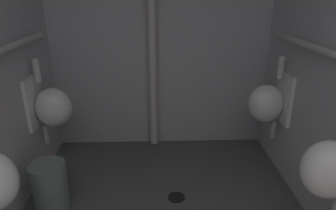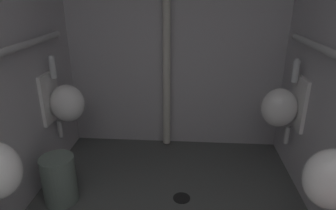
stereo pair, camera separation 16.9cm
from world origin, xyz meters
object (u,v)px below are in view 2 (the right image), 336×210
Objects in this scene: urinal_right_far at (282,107)px; waste_bin at (59,179)px; urinal_left_far at (65,102)px; floor_drain at (182,198)px; standpipe_back_wall at (167,18)px.

waste_bin is (-1.78, -0.51, -0.46)m from urinal_right_far.
urinal_left_far is at bearing 100.64° from waste_bin.
waste_bin reaches higher than floor_drain.
standpipe_back_wall is at bearing 51.86° from waste_bin.
urinal_left_far is 5.39× the size of floor_drain.
waste_bin is (-0.77, -0.97, -1.13)m from standpipe_back_wall.
floor_drain is 0.36× the size of waste_bin.
urinal_left_far is at bearing 159.25° from floor_drain.
standpipe_back_wall is at bearing 29.83° from urinal_left_far.
urinal_left_far reaches higher than waste_bin.
floor_drain is at bearing 5.25° from waste_bin.
urinal_left_far is 1.87m from urinal_right_far.
standpipe_back_wall is (-1.01, 0.46, 0.67)m from urinal_right_far.
standpipe_back_wall reaches higher than urinal_left_far.
floor_drain is at bearing -20.75° from urinal_left_far.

